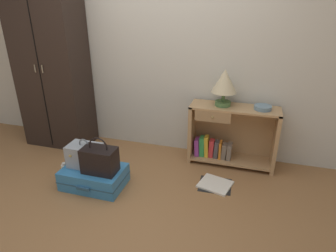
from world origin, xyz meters
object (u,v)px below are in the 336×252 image
bookshelf (228,136)px  bottle (65,170)px  wardrobe (52,65)px  suitcase_large (94,177)px  handbag (100,160)px  open_book_on_floor (215,184)px  train_case (85,155)px  table_lamp (224,83)px  bowl (263,108)px

bookshelf → bottle: 1.85m
wardrobe → suitcase_large: bearing=-40.6°
handbag → bottle: size_ratio=2.27×
open_book_on_floor → train_case: bearing=-166.3°
wardrobe → train_case: size_ratio=6.22×
suitcase_large → train_case: bearing=160.3°
table_lamp → bowl: size_ratio=2.20×
bottle → open_book_on_floor: bottle is taller
bowl → bottle: bowl is taller
handbag → bottle: bearing=170.1°
train_case → handbag: size_ratio=0.89×
wardrobe → open_book_on_floor: 2.40m
wardrobe → bookshelf: bearing=1.9°
bookshelf → table_lamp: size_ratio=2.40×
bowl → suitcase_large: size_ratio=0.29×
wardrobe → bookshelf: (2.18, 0.07, -0.70)m
bookshelf → suitcase_large: bearing=-145.3°
wardrobe → suitcase_large: (0.93, -0.80, -0.94)m
train_case → bottle: (-0.29, 0.02, -0.24)m
bowl → train_case: bearing=-154.0°
handbag → open_book_on_floor: bearing=19.1°
suitcase_large → open_book_on_floor: (1.20, 0.35, -0.09)m
bookshelf → bowl: size_ratio=5.30×
table_lamp → train_case: size_ratio=1.21×
bowl → train_case: 1.91m
wardrobe → bottle: size_ratio=12.61×
bookshelf → suitcase_large: bookshelf is taller
table_lamp → open_book_on_floor: size_ratio=1.08×
wardrobe → table_lamp: size_ratio=5.15×
bowl → open_book_on_floor: (-0.39, -0.51, -0.71)m
table_lamp → train_case: 1.64m
train_case → handbag: 0.21m
wardrobe → train_case: wardrobe is taller
wardrobe → train_case: 1.34m
wardrobe → bookshelf: wardrobe is taller
handbag → open_book_on_floor: (1.10, 0.38, -0.32)m
bowl → bookshelf: bearing=178.0°
wardrobe → suitcase_large: size_ratio=3.32×
bookshelf → open_book_on_floor: bookshelf is taller
bottle → wardrobe: bearing=125.9°
table_lamp → bottle: (-1.55, -0.80, -0.88)m
table_lamp → handbag: bearing=-140.0°
train_case → open_book_on_floor: (1.30, 0.32, -0.31)m
handbag → suitcase_large: bearing=164.5°
bookshelf → table_lamp: table_lamp is taller
table_lamp → open_book_on_floor: 1.08m
wardrobe → bowl: size_ratio=11.35×
train_case → wardrobe: bearing=137.4°
bookshelf → handbag: bearing=-142.1°
bottle → handbag: bearing=-9.9°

